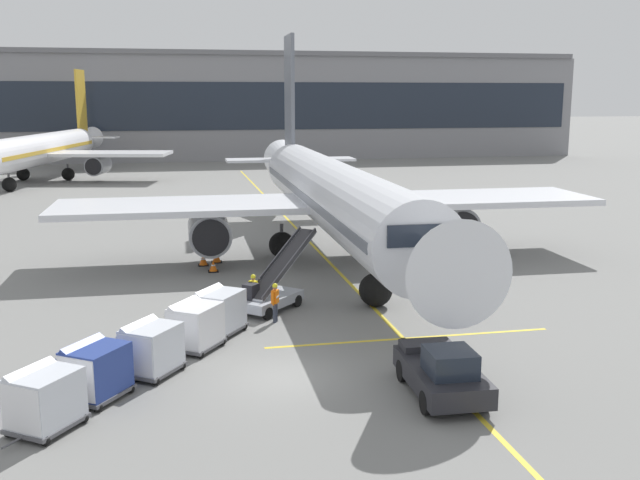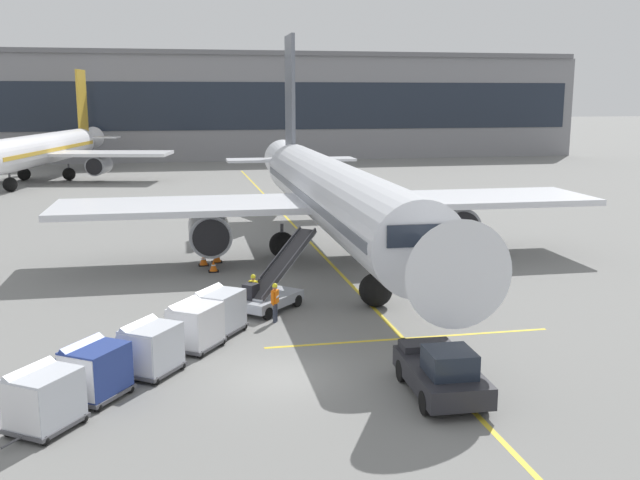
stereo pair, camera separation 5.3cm
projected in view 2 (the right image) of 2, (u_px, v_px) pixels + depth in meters
ground_plane at (285, 377)px, 25.71m from camera, size 600.00×600.00×0.00m
parked_airplane at (332, 195)px, 43.63m from camera, size 32.32×42.38×14.49m
belt_loader at (272, 290)px, 33.71m from camera, size 4.40×4.59×3.42m
baggage_cart_lead at (219, 310)px, 30.26m from camera, size 2.45×2.69×1.91m
baggage_cart_second at (194, 325)px, 28.33m from camera, size 2.45×2.69×1.91m
baggage_cart_third at (150, 347)px, 25.77m from camera, size 2.45×2.69×1.91m
baggage_cart_fourth at (95, 370)px, 23.68m from camera, size 2.45×2.69×1.91m
baggage_cart_fifth at (43, 398)px, 21.46m from camera, size 2.45×2.69×1.91m
pushback_tug at (442, 372)px, 23.92m from camera, size 2.26×4.47×1.83m
ground_crew_by_loader at (253, 290)px, 33.38m from camera, size 0.42×0.48×1.74m
ground_crew_by_carts at (275, 300)px, 31.78m from camera, size 0.39×0.51×1.74m
safety_cone_engine_keepout at (217, 257)px, 43.34m from camera, size 0.62×0.62×0.71m
safety_cone_wingtip at (213, 266)px, 41.05m from camera, size 0.57×0.57×0.65m
safety_cone_nose_mark at (204, 260)px, 42.56m from camera, size 0.60×0.60×0.68m
apron_guidance_line_lead_in at (329, 261)px, 43.62m from camera, size 0.20×110.00×0.01m
apron_guidance_line_stop_bar at (410, 338)px, 29.81m from camera, size 12.00×0.20×0.01m
terminal_building at (250, 106)px, 116.83m from camera, size 104.38×15.27×16.38m
distant_airplane at (42, 150)px, 84.09m from camera, size 29.74×38.19×13.18m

